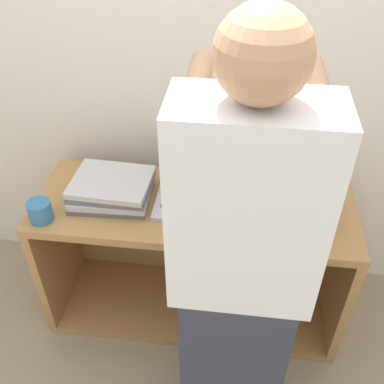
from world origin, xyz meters
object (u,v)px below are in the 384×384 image
(mug, at_px, (40,211))
(laptop_stack_right, at_px, (281,195))
(laptop_stack_left, at_px, (112,189))
(laptop_open, at_px, (196,186))
(person, at_px, (240,279))

(mug, bearing_deg, laptop_stack_right, 10.00)
(laptop_stack_left, xyz_separation_m, mug, (-0.24, -0.16, -0.01))
(laptop_stack_left, bearing_deg, laptop_open, 10.15)
(laptop_stack_left, bearing_deg, person, -42.20)
(person, bearing_deg, laptop_stack_right, 73.45)
(laptop_open, height_order, laptop_stack_right, laptop_open)
(laptop_open, distance_m, laptop_stack_left, 0.34)
(laptop_stack_right, distance_m, mug, 0.92)
(laptop_open, height_order, laptop_stack_left, laptop_open)
(laptop_open, distance_m, person, 0.58)
(laptop_stack_right, bearing_deg, laptop_stack_left, -179.96)
(laptop_stack_left, distance_m, person, 0.71)
(laptop_stack_right, xyz_separation_m, mug, (-0.90, -0.16, -0.04))
(laptop_stack_left, distance_m, laptop_stack_right, 0.67)
(person, height_order, mug, person)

